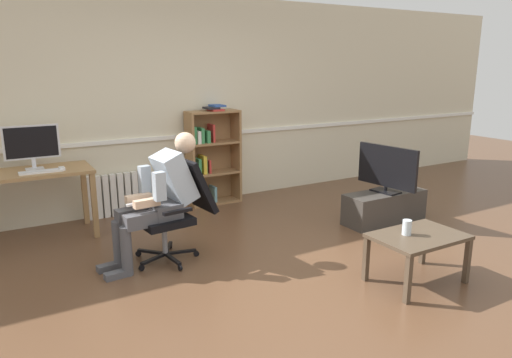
{
  "coord_description": "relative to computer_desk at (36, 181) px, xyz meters",
  "views": [
    {
      "loc": [
        -2.2,
        -3.2,
        1.85
      ],
      "look_at": [
        0.15,
        0.85,
        0.7
      ],
      "focal_mm": 33.08,
      "sensor_mm": 36.0,
      "label": 1
    }
  ],
  "objects": [
    {
      "name": "bookshelf",
      "position": [
        2.15,
        0.29,
        -0.01
      ],
      "size": [
        0.71,
        0.29,
        1.32
      ],
      "color": "olive",
      "rests_on": "ground_plane"
    },
    {
      "name": "keyboard",
      "position": [
        0.04,
        -0.14,
        0.13
      ],
      "size": [
        0.42,
        0.12,
        0.02
      ],
      "primitive_type": "cube",
      "color": "white",
      "rests_on": "computer_desk"
    },
    {
      "name": "office_chair",
      "position": [
        1.11,
        -1.23,
        -0.11
      ],
      "size": [
        0.81,
        0.62,
        0.97
      ],
      "rotation": [
        0.0,
        0.0,
        -1.46
      ],
      "color": "black",
      "rests_on": "ground_plane"
    },
    {
      "name": "coffee_table",
      "position": [
        2.68,
        -2.78,
        -0.26
      ],
      "size": [
        0.78,
        0.53,
        0.43
      ],
      "color": "#4C3D2D",
      "rests_on": "ground_plane"
    },
    {
      "name": "radiator",
      "position": [
        0.96,
        0.39,
        -0.37
      ],
      "size": [
        0.79,
        0.08,
        0.53
      ],
      "color": "white",
      "rests_on": "ground_plane"
    },
    {
      "name": "tv_stand",
      "position": [
        3.61,
        -1.47,
        -0.45
      ],
      "size": [
        1.03,
        0.37,
        0.37
      ],
      "color": "#3D3833",
      "rests_on": "ground_plane"
    },
    {
      "name": "ground_plane",
      "position": [
        1.79,
        -2.15,
        -0.64
      ],
      "size": [
        18.0,
        18.0,
        0.0
      ],
      "primitive_type": "plane",
      "color": "brown"
    },
    {
      "name": "person_seated",
      "position": [
        0.93,
        -1.25,
        0.02
      ],
      "size": [
        1.0,
        0.42,
        1.22
      ],
      "rotation": [
        0.0,
        0.0,
        -1.46
      ],
      "color": "#4C4C51",
      "rests_on": "ground_plane"
    },
    {
      "name": "imac_monitor",
      "position": [
        0.0,
        0.08,
        0.39
      ],
      "size": [
        0.55,
        0.14,
        0.47
      ],
      "color": "silver",
      "rests_on": "computer_desk"
    },
    {
      "name": "computer_mouse",
      "position": [
        0.25,
        -0.12,
        0.13
      ],
      "size": [
        0.06,
        0.1,
        0.03
      ],
      "primitive_type": "cube",
      "color": "white",
      "rests_on": "computer_desk"
    },
    {
      "name": "back_wall",
      "position": [
        1.79,
        0.5,
        0.71
      ],
      "size": [
        12.0,
        0.13,
        2.7
      ],
      "color": "beige",
      "rests_on": "ground_plane"
    },
    {
      "name": "tv_screen",
      "position": [
        3.61,
        -1.47,
        0.02
      ],
      "size": [
        0.24,
        0.8,
        0.55
      ],
      "rotation": [
        0.0,
        0.0,
        1.71
      ],
      "color": "black",
      "rests_on": "tv_stand"
    },
    {
      "name": "drinking_glass",
      "position": [
        2.59,
        -2.72,
        -0.14
      ],
      "size": [
        0.08,
        0.08,
        0.13
      ],
      "primitive_type": "cylinder",
      "color": "silver",
      "rests_on": "coffee_table"
    },
    {
      "name": "computer_desk",
      "position": [
        0.0,
        0.0,
        0.0
      ],
      "size": [
        1.12,
        0.62,
        0.76
      ],
      "color": "#9E7547",
      "rests_on": "ground_plane"
    }
  ]
}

